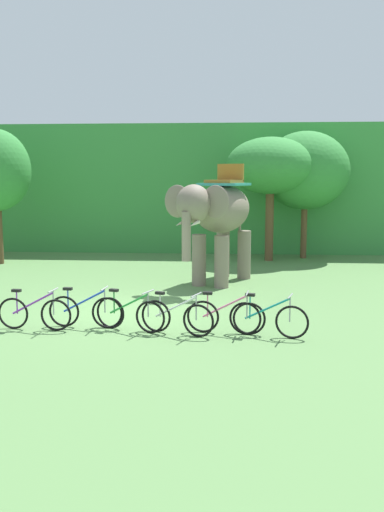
{
  "coord_description": "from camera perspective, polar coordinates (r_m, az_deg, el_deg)",
  "views": [
    {
      "loc": [
        2.73,
        -13.73,
        3.34
      ],
      "look_at": [
        1.66,
        1.0,
        1.3
      ],
      "focal_mm": 39.93,
      "sensor_mm": 36.0,
      "label": 1
    }
  ],
  "objects": [
    {
      "name": "ground_plane",
      "position": [
        14.39,
        -6.93,
        -5.61
      ],
      "size": [
        80.0,
        80.0,
        0.0
      ],
      "primitive_type": "plane",
      "color": "#567F47"
    },
    {
      "name": "foliage_hedge",
      "position": [
        28.05,
        -1.45,
        6.83
      ],
      "size": [
        36.0,
        6.0,
        5.67
      ],
      "primitive_type": "cube",
      "color": "#3D8E42",
      "rests_on": "ground"
    },
    {
      "name": "tree_far_right",
      "position": [
        23.07,
        7.87,
        8.89
      ],
      "size": [
        3.52,
        3.52,
        4.94
      ],
      "color": "brown",
      "rests_on": "ground"
    },
    {
      "name": "tree_center",
      "position": [
        24.05,
        11.29,
        8.38
      ],
      "size": [
        3.58,
        3.58,
        5.22
      ],
      "color": "brown",
      "rests_on": "ground"
    },
    {
      "name": "elephant",
      "position": [
        17.85,
        2.63,
        4.2
      ],
      "size": [
        2.94,
        4.18,
        3.78
      ],
      "color": "gray",
      "rests_on": "ground"
    },
    {
      "name": "bike_purple",
      "position": [
        13.05,
        -15.53,
        -5.51
      ],
      "size": [
        1.71,
        0.52,
        0.92
      ],
      "color": "black",
      "rests_on": "ground"
    },
    {
      "name": "bike_blue",
      "position": [
        13.0,
        -10.64,
        -5.41
      ],
      "size": [
        1.71,
        0.52,
        0.92
      ],
      "color": "black",
      "rests_on": "ground"
    },
    {
      "name": "bike_green",
      "position": [
        12.59,
        -6.25,
        -5.75
      ],
      "size": [
        1.63,
        0.71,
        0.92
      ],
      "color": "black",
      "rests_on": "ground"
    },
    {
      "name": "bike_white",
      "position": [
        12.23,
        -1.55,
        -6.12
      ],
      "size": [
        1.63,
        0.71,
        0.92
      ],
      "color": "black",
      "rests_on": "ground"
    },
    {
      "name": "bike_pink",
      "position": [
        12.31,
        3.39,
        -6.04
      ],
      "size": [
        1.7,
        0.52,
        0.92
      ],
      "color": "black",
      "rests_on": "ground"
    },
    {
      "name": "bike_teal",
      "position": [
        12.17,
        7.63,
        -6.25
      ],
      "size": [
        1.66,
        0.62,
        0.92
      ],
      "color": "black",
      "rests_on": "ground"
    }
  ]
}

